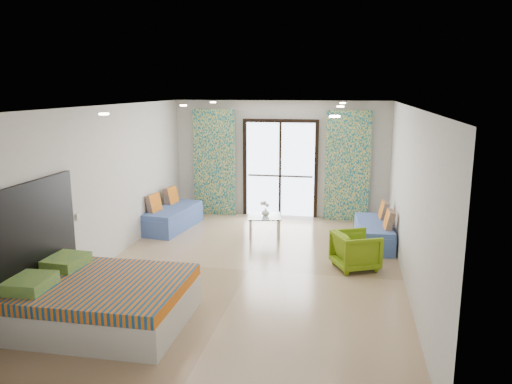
% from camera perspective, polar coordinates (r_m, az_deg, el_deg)
% --- Properties ---
extents(floor, '(5.00, 7.50, 0.01)m').
position_cam_1_polar(floor, '(8.43, -0.83, -8.91)').
color(floor, '#97795A').
rests_on(floor, ground).
extents(ceiling, '(5.00, 7.50, 0.01)m').
position_cam_1_polar(ceiling, '(7.88, -0.89, 9.76)').
color(ceiling, silver).
rests_on(ceiling, ground).
extents(wall_back, '(5.00, 0.01, 2.70)m').
position_cam_1_polar(wall_back, '(11.69, 2.81, 3.79)').
color(wall_back, silver).
rests_on(wall_back, ground).
extents(wall_front, '(5.00, 0.01, 2.70)m').
position_cam_1_polar(wall_front, '(4.58, -10.39, -9.33)').
color(wall_front, silver).
rests_on(wall_front, ground).
extents(wall_left, '(0.01, 7.50, 2.70)m').
position_cam_1_polar(wall_left, '(8.88, -16.87, 0.72)').
color(wall_left, silver).
rests_on(wall_left, ground).
extents(wall_right, '(0.01, 7.50, 2.70)m').
position_cam_1_polar(wall_right, '(7.95, 17.10, -0.57)').
color(wall_right, silver).
rests_on(wall_right, ground).
extents(balcony_door, '(1.76, 0.08, 2.28)m').
position_cam_1_polar(balcony_door, '(11.68, 2.79, 3.33)').
color(balcony_door, black).
rests_on(balcony_door, floor).
extents(balcony_rail, '(1.52, 0.03, 0.04)m').
position_cam_1_polar(balcony_rail, '(11.74, 2.78, 1.85)').
color(balcony_rail, '#595451').
rests_on(balcony_rail, balcony_door).
extents(curtain_left, '(1.00, 0.10, 2.50)m').
position_cam_1_polar(curtain_left, '(11.84, -4.77, 3.38)').
color(curtain_left, silver).
rests_on(curtain_left, floor).
extents(curtain_right, '(1.00, 0.10, 2.50)m').
position_cam_1_polar(curtain_right, '(11.42, 10.42, 2.91)').
color(curtain_right, silver).
rests_on(curtain_right, floor).
extents(downlight_a, '(0.12, 0.12, 0.02)m').
position_cam_1_polar(downlight_a, '(6.46, -17.00, 8.52)').
color(downlight_a, '#FFE0B2').
rests_on(downlight_a, ceiling).
extents(downlight_b, '(0.12, 0.12, 0.02)m').
position_cam_1_polar(downlight_b, '(5.73, 8.98, 8.53)').
color(downlight_b, '#FFE0B2').
rests_on(downlight_b, ceiling).
extents(downlight_c, '(0.12, 0.12, 0.02)m').
position_cam_1_polar(downlight_c, '(9.22, -8.30, 9.76)').
color(downlight_c, '#FFE0B2').
rests_on(downlight_c, ceiling).
extents(downlight_d, '(0.12, 0.12, 0.02)m').
position_cam_1_polar(downlight_d, '(8.73, 9.63, 9.61)').
color(downlight_d, '#FFE0B2').
rests_on(downlight_d, ceiling).
extents(downlight_e, '(0.12, 0.12, 0.02)m').
position_cam_1_polar(downlight_e, '(11.13, -4.93, 10.18)').
color(downlight_e, '#FFE0B2').
rests_on(downlight_e, ceiling).
extents(downlight_f, '(0.12, 0.12, 0.02)m').
position_cam_1_polar(downlight_f, '(10.73, 9.87, 9.99)').
color(downlight_f, '#FFE0B2').
rests_on(downlight_f, ceiling).
extents(headboard, '(0.06, 2.10, 1.50)m').
position_cam_1_polar(headboard, '(7.10, -24.62, -5.09)').
color(headboard, black).
rests_on(headboard, floor).
extents(switch_plate, '(0.02, 0.10, 0.10)m').
position_cam_1_polar(switch_plate, '(8.12, -19.65, -2.66)').
color(switch_plate, silver).
rests_on(switch_plate, wall_left).
extents(bed, '(2.08, 1.70, 0.72)m').
position_cam_1_polar(bed, '(6.85, -17.19, -11.80)').
color(bed, silver).
rests_on(bed, floor).
extents(daybed_left, '(0.86, 1.75, 0.83)m').
position_cam_1_polar(daybed_left, '(10.89, -9.52, -2.82)').
color(daybed_left, '#4763AA').
rests_on(daybed_left, floor).
extents(daybed_right, '(0.72, 1.63, 0.79)m').
position_cam_1_polar(daybed_right, '(9.92, 13.38, -4.52)').
color(daybed_right, '#4763AA').
rests_on(daybed_right, floor).
extents(coffee_table, '(0.75, 0.75, 0.75)m').
position_cam_1_polar(coffee_table, '(10.16, 0.99, -2.99)').
color(coffee_table, silver).
rests_on(coffee_table, floor).
extents(vase, '(0.20, 0.20, 0.16)m').
position_cam_1_polar(vase, '(10.12, 1.09, -2.33)').
color(vase, white).
rests_on(vase, coffee_table).
extents(armchair, '(0.85, 0.87, 0.69)m').
position_cam_1_polar(armchair, '(8.56, 11.33, -6.37)').
color(armchair, '#6B9012').
rests_on(armchair, floor).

